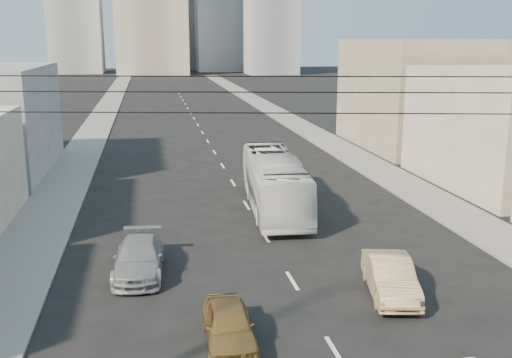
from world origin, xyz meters
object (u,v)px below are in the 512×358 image
object	(u,v)px
city_bus	(274,182)
sedan_grey	(139,258)
sedan_tan	(390,277)
sedan_brown	(229,325)

from	to	relation	value
city_bus	sedan_grey	distance (m)	11.93
sedan_tan	sedan_grey	xyz separation A→B (m)	(-9.87, 4.00, -0.03)
sedan_grey	sedan_brown	bearing A→B (deg)	-62.31
city_bus	sedan_brown	distance (m)	16.49
sedan_tan	sedan_grey	world-z (taller)	sedan_tan
city_bus	sedan_brown	world-z (taller)	city_bus
sedan_brown	sedan_grey	world-z (taller)	sedan_grey
city_bus	sedan_tan	distance (m)	13.11
sedan_tan	sedan_brown	bearing A→B (deg)	-146.64
sedan_grey	city_bus	bearing A→B (deg)	52.31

